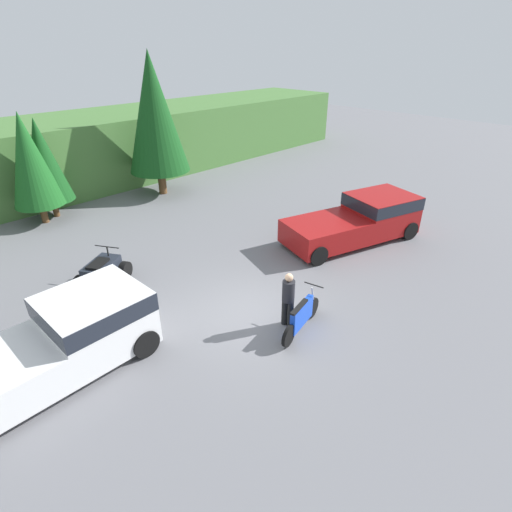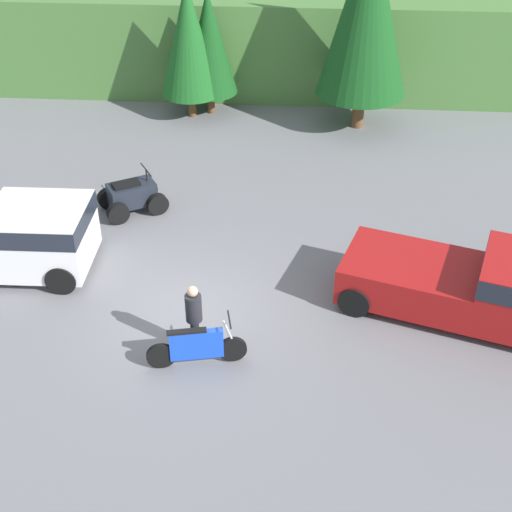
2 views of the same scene
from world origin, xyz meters
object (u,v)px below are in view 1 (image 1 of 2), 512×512
at_px(pickup_truck_red, 361,218).
at_px(dirt_bike, 302,316).
at_px(pickup_truck_second, 60,340).
at_px(quad_atv, 103,273).
at_px(rider_person, 288,298).

relative_size(pickup_truck_red, dirt_bike, 2.84).
bearing_deg(pickup_truck_second, pickup_truck_red, -7.12).
relative_size(quad_atv, rider_person, 1.23).
xyz_separation_m(pickup_truck_second, quad_atv, (2.58, 3.05, -0.45)).
bearing_deg(quad_atv, pickup_truck_second, -160.85).
distance_m(pickup_truck_red, quad_atv, 10.24).
relative_size(pickup_truck_red, rider_person, 3.49).
xyz_separation_m(pickup_truck_red, rider_person, (-6.59, -1.62, 0.01)).
height_order(pickup_truck_second, quad_atv, pickup_truck_second).
distance_m(pickup_truck_red, dirt_bike, 6.83).
height_order(dirt_bike, quad_atv, quad_atv).
xyz_separation_m(pickup_truck_second, rider_person, (5.28, -2.84, 0.01)).
relative_size(dirt_bike, quad_atv, 1.00).
height_order(pickup_truck_second, dirt_bike, pickup_truck_second).
bearing_deg(quad_atv, dirt_bike, -96.81).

